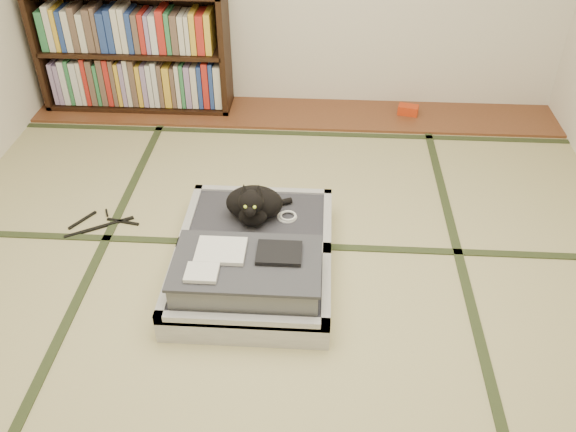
{
  "coord_description": "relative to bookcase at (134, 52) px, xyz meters",
  "views": [
    {
      "loc": [
        0.21,
        -2.26,
        2.21
      ],
      "look_at": [
        0.05,
        0.35,
        0.25
      ],
      "focal_mm": 38.0,
      "sensor_mm": 36.0,
      "label": 1
    }
  ],
  "objects": [
    {
      "name": "cat",
      "position": [
        1.08,
        -1.64,
        -0.19
      ],
      "size": [
        0.36,
        0.36,
        0.29
      ],
      "color": "black",
      "rests_on": "suitcase"
    },
    {
      "name": "wood_strip",
      "position": [
        1.22,
        -0.07,
        -0.44
      ],
      "size": [
        4.0,
        0.5,
        0.02
      ],
      "primitive_type": "cube",
      "color": "brown",
      "rests_on": "ground"
    },
    {
      "name": "cable_coil",
      "position": [
        1.26,
        -1.61,
        -0.28
      ],
      "size": [
        0.11,
        0.11,
        0.03
      ],
      "color": "white",
      "rests_on": "suitcase"
    },
    {
      "name": "tatami_borders",
      "position": [
        1.22,
        -1.57,
        -0.45
      ],
      "size": [
        4.0,
        4.5,
        0.01
      ],
      "color": "#2D381E",
      "rests_on": "ground"
    },
    {
      "name": "bookcase",
      "position": [
        0.0,
        0.0,
        0.0
      ],
      "size": [
        1.43,
        0.33,
        0.92
      ],
      "color": "black",
      "rests_on": "wood_strip"
    },
    {
      "name": "room_shell",
      "position": [
        1.22,
        -2.07,
        1.01
      ],
      "size": [
        4.5,
        4.5,
        4.5
      ],
      "color": "white",
      "rests_on": "ground"
    },
    {
      "name": "suitcase",
      "position": [
        1.1,
        -1.93,
        -0.34
      ],
      "size": [
        0.81,
        1.09,
        0.32
      ],
      "color": "silver",
      "rests_on": "floor"
    },
    {
      "name": "hanger",
      "position": [
        0.15,
        -1.54,
        -0.44
      ],
      "size": [
        0.41,
        0.29,
        0.01
      ],
      "color": "black",
      "rests_on": "floor"
    },
    {
      "name": "red_item",
      "position": [
        2.09,
        -0.04,
        -0.4
      ],
      "size": [
        0.17,
        0.12,
        0.07
      ],
      "primitive_type": "cube",
      "rotation": [
        0.0,
        0.0,
        -0.24
      ],
      "color": "red",
      "rests_on": "wood_strip"
    },
    {
      "name": "floor",
      "position": [
        1.22,
        -2.07,
        -0.45
      ],
      "size": [
        4.5,
        4.5,
        0.0
      ],
      "primitive_type": "plane",
      "color": "#C6B884",
      "rests_on": "ground"
    }
  ]
}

